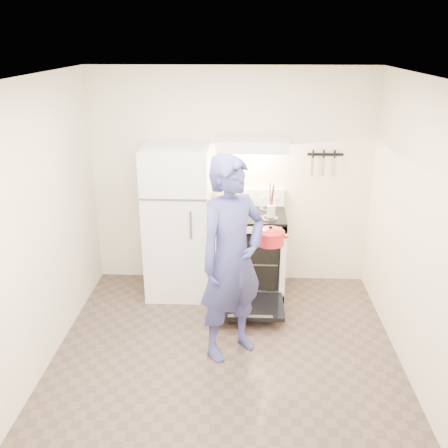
{
  "coord_description": "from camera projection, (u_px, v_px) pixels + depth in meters",
  "views": [
    {
      "loc": [
        0.15,
        -3.72,
        2.8
      ],
      "look_at": [
        -0.05,
        1.0,
        1.0
      ],
      "focal_mm": 40.0,
      "sensor_mm": 36.0,
      "label": 1
    }
  ],
  "objects": [
    {
      "name": "pizza_stone",
      "position": [
        250.0,
        253.0,
        5.71
      ],
      "size": [
        0.31,
        0.31,
        0.02
      ],
      "primitive_type": "cylinder",
      "color": "#855F46",
      "rests_on": "oven_rack"
    },
    {
      "name": "floor",
      "position": [
        225.0,
        367.0,
        4.48
      ],
      "size": [
        3.6,
        3.6,
        0.0
      ],
      "primitive_type": "plane",
      "color": "brown",
      "rests_on": "ground"
    },
    {
      "name": "backsplash",
      "position": [
        251.0,
        197.0,
        5.74
      ],
      "size": [
        0.76,
        0.07,
        0.2
      ],
      "primitive_type": "cube",
      "color": "white",
      "rests_on": "cooktop"
    },
    {
      "name": "refrigerator",
      "position": [
        178.0,
        222.0,
        5.55
      ],
      "size": [
        0.7,
        0.7,
        1.7
      ],
      "primitive_type": "cube",
      "color": "white",
      "rests_on": "floor"
    },
    {
      "name": "stove_body",
      "position": [
        250.0,
        254.0,
        5.68
      ],
      "size": [
        0.76,
        0.65,
        0.92
      ],
      "primitive_type": "cube",
      "color": "white",
      "rests_on": "floor"
    },
    {
      "name": "range_hood",
      "position": [
        252.0,
        144.0,
        5.31
      ],
      "size": [
        0.76,
        0.5,
        0.12
      ],
      "primitive_type": "cube",
      "color": "white",
      "rests_on": "back_wall"
    },
    {
      "name": "tea_kettle",
      "position": [
        235.0,
        200.0,
        5.56
      ],
      "size": [
        0.2,
        0.17,
        0.25
      ],
      "primitive_type": null,
      "color": "silver",
      "rests_on": "cooktop"
    },
    {
      "name": "utensil_jar",
      "position": [
        271.0,
        211.0,
        5.29
      ],
      "size": [
        0.11,
        0.11,
        0.13
      ],
      "primitive_type": "cylinder",
      "rotation": [
        0.0,
        0.0,
        0.34
      ],
      "color": "silver",
      "rests_on": "cooktop"
    },
    {
      "name": "oven_door",
      "position": [
        250.0,
        306.0,
        5.25
      ],
      "size": [
        0.7,
        0.54,
        0.04
      ],
      "primitive_type": "cube",
      "color": "black",
      "rests_on": "floor"
    },
    {
      "name": "dutch_oven",
      "position": [
        270.0,
        238.0,
        4.7
      ],
      "size": [
        0.33,
        0.26,
        0.22
      ],
      "primitive_type": null,
      "color": "red",
      "rests_on": "person"
    },
    {
      "name": "person",
      "position": [
        232.0,
        260.0,
        4.4
      ],
      "size": [
        0.82,
        0.78,
        1.88
      ],
      "primitive_type": "imported",
      "rotation": [
        0.0,
        0.0,
        0.69
      ],
      "color": "navy",
      "rests_on": "floor"
    },
    {
      "name": "cooktop",
      "position": [
        251.0,
        215.0,
        5.51
      ],
      "size": [
        0.76,
        0.65,
        0.03
      ],
      "primitive_type": "cube",
      "color": "black",
      "rests_on": "stove_body"
    },
    {
      "name": "oven_rack",
      "position": [
        250.0,
        255.0,
        5.69
      ],
      "size": [
        0.6,
        0.52,
        0.01
      ],
      "primitive_type": "cube",
      "color": "slate",
      "rests_on": "stove_body"
    },
    {
      "name": "knife_strip",
      "position": [
        325.0,
        154.0,
        5.55
      ],
      "size": [
        0.4,
        0.02,
        0.03
      ],
      "primitive_type": "cube",
      "color": "black",
      "rests_on": "back_wall"
    },
    {
      "name": "back_wall",
      "position": [
        231.0,
        179.0,
        5.71
      ],
      "size": [
        3.2,
        0.02,
        2.5
      ],
      "primitive_type": "cube",
      "color": "beige",
      "rests_on": "ground"
    }
  ]
}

